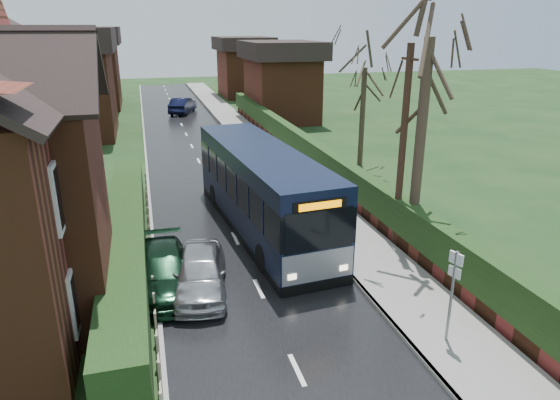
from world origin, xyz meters
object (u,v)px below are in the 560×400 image
object	(u,v)px
bus	(262,191)
bus_stop_sign	(453,284)
car_green	(164,271)
telegraph_pole	(402,149)
car_silver	(200,272)

from	to	relation	value
bus	bus_stop_sign	bearing A→B (deg)	-77.36
car_green	telegraph_pole	size ratio (longest dim) A/B	0.58
telegraph_pole	bus	bearing A→B (deg)	145.98
bus_stop_sign	telegraph_pole	distance (m)	6.51
car_silver	car_green	size ratio (longest dim) A/B	0.92
bus_stop_sign	telegraph_pole	xyz separation A→B (m)	(1.69, 5.99, 1.92)
bus_stop_sign	bus	bearing A→B (deg)	92.53
bus	bus_stop_sign	size ratio (longest dim) A/B	4.19
bus	car_green	world-z (taller)	bus
car_silver	car_green	bearing A→B (deg)	165.10
car_silver	bus	bearing A→B (deg)	63.73
car_green	telegraph_pole	xyz separation A→B (m)	(8.50, 1.17, 3.04)
car_silver	car_green	distance (m)	1.17
bus	bus_stop_sign	world-z (taller)	bus
bus	car_silver	xyz separation A→B (m)	(-2.98, -4.32, -0.96)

